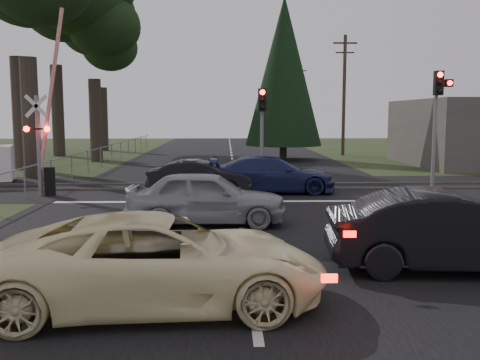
{
  "coord_description": "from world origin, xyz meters",
  "views": [
    {
      "loc": [
        -0.44,
        -10.56,
        3.07
      ],
      "look_at": [
        -0.05,
        3.95,
        1.3
      ],
      "focal_mm": 40.0,
      "sensor_mm": 36.0,
      "label": 1
    }
  ],
  "objects_px": {
    "utility_pole_mid": "(344,93)",
    "silver_car": "(207,198)",
    "crossing_signal": "(45,142)",
    "traffic_signal_right": "(438,108)",
    "utility_pole_far": "(299,101)",
    "cream_coupe": "(159,261)",
    "blue_sedan": "(272,175)",
    "dark_car_far": "(200,178)",
    "dark_hatchback": "(450,232)",
    "traffic_signal_center": "(262,122)"
  },
  "relations": [
    {
      "from": "utility_pole_mid",
      "to": "blue_sedan",
      "type": "height_order",
      "value": "utility_pole_mid"
    },
    {
      "from": "utility_pole_far",
      "to": "dark_car_far",
      "type": "distance_m",
      "value": 46.28
    },
    {
      "from": "traffic_signal_center",
      "to": "blue_sedan",
      "type": "bearing_deg",
      "value": -34.84
    },
    {
      "from": "utility_pole_mid",
      "to": "cream_coupe",
      "type": "height_order",
      "value": "utility_pole_mid"
    },
    {
      "from": "crossing_signal",
      "to": "blue_sedan",
      "type": "xyz_separation_m",
      "value": [
        8.67,
        0.62,
        -1.34
      ]
    },
    {
      "from": "dark_hatchback",
      "to": "utility_pole_far",
      "type": "bearing_deg",
      "value": 0.14
    },
    {
      "from": "traffic_signal_center",
      "to": "dark_car_far",
      "type": "bearing_deg",
      "value": -163.97
    },
    {
      "from": "crossing_signal",
      "to": "silver_car",
      "type": "height_order",
      "value": "crossing_signal"
    },
    {
      "from": "traffic_signal_center",
      "to": "utility_pole_mid",
      "type": "height_order",
      "value": "utility_pole_mid"
    },
    {
      "from": "traffic_signal_right",
      "to": "utility_pole_mid",
      "type": "bearing_deg",
      "value": 87.34
    },
    {
      "from": "dark_hatchback",
      "to": "silver_car",
      "type": "distance_m",
      "value": 6.81
    },
    {
      "from": "utility_pole_far",
      "to": "traffic_signal_right",
      "type": "bearing_deg",
      "value": -91.2
    },
    {
      "from": "utility_pole_far",
      "to": "dark_hatchback",
      "type": "bearing_deg",
      "value": -94.67
    },
    {
      "from": "blue_sedan",
      "to": "utility_pole_far",
      "type": "bearing_deg",
      "value": -9.05
    },
    {
      "from": "traffic_signal_right",
      "to": "dark_car_far",
      "type": "xyz_separation_m",
      "value": [
        -8.98,
        0.51,
        -2.65
      ]
    },
    {
      "from": "traffic_signal_center",
      "to": "silver_car",
      "type": "distance_m",
      "value": 7.0
    },
    {
      "from": "crossing_signal",
      "to": "traffic_signal_right",
      "type": "relative_size",
      "value": 1.48
    },
    {
      "from": "traffic_signal_center",
      "to": "silver_car",
      "type": "height_order",
      "value": "traffic_signal_center"
    },
    {
      "from": "dark_car_far",
      "to": "traffic_signal_right",
      "type": "bearing_deg",
      "value": -90.12
    },
    {
      "from": "utility_pole_mid",
      "to": "silver_car",
      "type": "distance_m",
      "value": 27.7
    },
    {
      "from": "utility_pole_mid",
      "to": "blue_sedan",
      "type": "relative_size",
      "value": 1.82
    },
    {
      "from": "traffic_signal_center",
      "to": "utility_pole_far",
      "type": "distance_m",
      "value": 44.99
    },
    {
      "from": "crossing_signal",
      "to": "utility_pole_far",
      "type": "xyz_separation_m",
      "value": [
        15.77,
        45.21,
        2.67
      ]
    },
    {
      "from": "dark_car_far",
      "to": "dark_hatchback",
      "type": "bearing_deg",
      "value": -149.39
    },
    {
      "from": "traffic_signal_right",
      "to": "crossing_signal",
      "type": "bearing_deg",
      "value": 178.79
    },
    {
      "from": "traffic_signal_right",
      "to": "cream_coupe",
      "type": "height_order",
      "value": "traffic_signal_right"
    },
    {
      "from": "crossing_signal",
      "to": "utility_pole_far",
      "type": "height_order",
      "value": "utility_pole_far"
    },
    {
      "from": "utility_pole_far",
      "to": "blue_sedan",
      "type": "distance_m",
      "value": 45.34
    },
    {
      "from": "cream_coupe",
      "to": "blue_sedan",
      "type": "distance_m",
      "value": 12.94
    },
    {
      "from": "utility_pole_mid",
      "to": "cream_coupe",
      "type": "bearing_deg",
      "value": -107.26
    },
    {
      "from": "dark_car_far",
      "to": "blue_sedan",
      "type": "bearing_deg",
      "value": -78.39
    },
    {
      "from": "crossing_signal",
      "to": "blue_sedan",
      "type": "height_order",
      "value": "crossing_signal"
    },
    {
      "from": "dark_hatchback",
      "to": "cream_coupe",
      "type": "bearing_deg",
      "value": 113.17
    },
    {
      "from": "traffic_signal_center",
      "to": "blue_sedan",
      "type": "xyz_separation_m",
      "value": [
        0.4,
        -0.28,
        -2.09
      ]
    },
    {
      "from": "crossing_signal",
      "to": "traffic_signal_right",
      "type": "height_order",
      "value": "crossing_signal"
    },
    {
      "from": "silver_car",
      "to": "dark_car_far",
      "type": "xyz_separation_m",
      "value": [
        -0.45,
        5.7,
        -0.1
      ]
    },
    {
      "from": "silver_car",
      "to": "blue_sedan",
      "type": "height_order",
      "value": "silver_car"
    },
    {
      "from": "crossing_signal",
      "to": "utility_pole_far",
      "type": "distance_m",
      "value": 47.96
    },
    {
      "from": "cream_coupe",
      "to": "blue_sedan",
      "type": "relative_size",
      "value": 1.09
    },
    {
      "from": "crossing_signal",
      "to": "silver_car",
      "type": "xyz_separation_m",
      "value": [
        6.29,
        -5.51,
        -1.3
      ]
    },
    {
      "from": "silver_car",
      "to": "dark_car_far",
      "type": "distance_m",
      "value": 5.72
    },
    {
      "from": "traffic_signal_center",
      "to": "silver_car",
      "type": "relative_size",
      "value": 0.92
    },
    {
      "from": "blue_sedan",
      "to": "dark_car_far",
      "type": "distance_m",
      "value": 2.86
    },
    {
      "from": "dark_hatchback",
      "to": "blue_sedan",
      "type": "bearing_deg",
      "value": 18.24
    },
    {
      "from": "utility_pole_mid",
      "to": "utility_pole_far",
      "type": "bearing_deg",
      "value": 90.0
    },
    {
      "from": "dark_car_far",
      "to": "crossing_signal",
      "type": "bearing_deg",
      "value": 95.0
    },
    {
      "from": "traffic_signal_right",
      "to": "dark_car_far",
      "type": "bearing_deg",
      "value": 176.78
    },
    {
      "from": "silver_car",
      "to": "dark_car_far",
      "type": "height_order",
      "value": "silver_car"
    },
    {
      "from": "dark_hatchback",
      "to": "crossing_signal",
      "type": "bearing_deg",
      "value": 52.67
    },
    {
      "from": "crossing_signal",
      "to": "dark_car_far",
      "type": "xyz_separation_m",
      "value": [
        5.85,
        0.19,
        -1.39
      ]
    }
  ]
}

